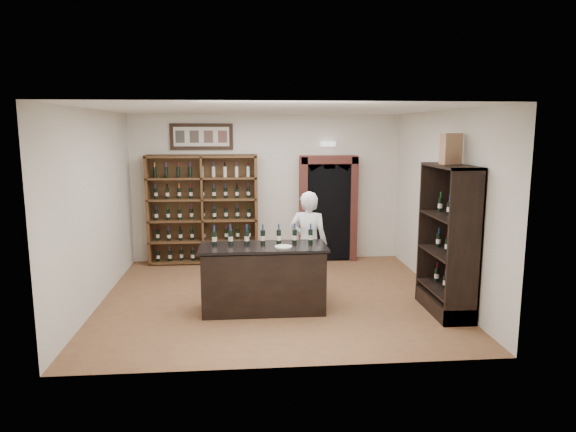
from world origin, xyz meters
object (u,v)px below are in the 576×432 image
object	(u,v)px
wine_shelf	(203,209)
shopkeeper	(308,243)
wine_crate	(451,149)
counter_bottle_0	(214,238)
tasting_counter	(263,279)
side_cabinet	(449,263)

from	to	relation	value
wine_shelf	shopkeeper	distance (m)	2.91
wine_crate	counter_bottle_0	bearing A→B (deg)	155.16
tasting_counter	side_cabinet	distance (m)	2.75
tasting_counter	counter_bottle_0	distance (m)	0.95
side_cabinet	shopkeeper	world-z (taller)	side_cabinet
shopkeeper	wine_crate	xyz separation A→B (m)	(1.95, -0.89, 1.56)
counter_bottle_0	side_cabinet	bearing A→B (deg)	-6.87
tasting_counter	side_cabinet	size ratio (longest dim) A/B	0.85
side_cabinet	wine_crate	world-z (taller)	wine_crate
tasting_counter	side_cabinet	world-z (taller)	side_cabinet
tasting_counter	wine_shelf	bearing A→B (deg)	110.56
tasting_counter	counter_bottle_0	bearing A→B (deg)	170.93
side_cabinet	wine_shelf	bearing A→B (deg)	139.79
tasting_counter	counter_bottle_0	xyz separation A→B (m)	(-0.72, 0.11, 0.61)
counter_bottle_0	tasting_counter	bearing A→B (deg)	-9.07
tasting_counter	wine_crate	xyz separation A→B (m)	(2.71, -0.18, 1.93)
counter_bottle_0	side_cabinet	distance (m)	3.49
tasting_counter	wine_crate	world-z (taller)	wine_crate
tasting_counter	counter_bottle_0	world-z (taller)	counter_bottle_0
counter_bottle_0	wine_crate	distance (m)	3.69
counter_bottle_0	wine_shelf	bearing A→B (deg)	97.68
wine_shelf	side_cabinet	bearing A→B (deg)	-40.21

